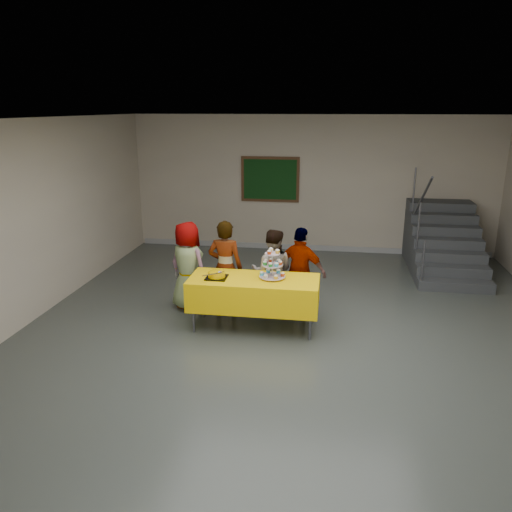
{
  "coord_description": "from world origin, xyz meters",
  "views": [
    {
      "loc": [
        0.46,
        -6.07,
        3.15
      ],
      "look_at": [
        -0.61,
        0.86,
        1.05
      ],
      "focal_mm": 35.0,
      "sensor_mm": 36.0,
      "label": 1
    }
  ],
  "objects": [
    {
      "name": "bake_table",
      "position": [
        -0.61,
        0.66,
        0.56
      ],
      "size": [
        1.88,
        0.78,
        0.77
      ],
      "color": "#595960",
      "rests_on": "ground"
    },
    {
      "name": "staircase",
      "position": [
        2.7,
        4.13,
        0.49
      ],
      "size": [
        1.3,
        2.4,
        2.04
      ],
      "color": "#424447",
      "rests_on": "ground"
    },
    {
      "name": "schoolchild_b",
      "position": [
        -1.14,
        1.17,
        0.75
      ],
      "size": [
        0.57,
        0.39,
        1.5
      ],
      "primitive_type": "imported",
      "rotation": [
        0.0,
        0.0,
        3.08
      ],
      "color": "slate",
      "rests_on": "ground"
    },
    {
      "name": "bear_cake",
      "position": [
        -1.15,
        0.6,
        0.83
      ],
      "size": [
        0.32,
        0.36,
        0.12
      ],
      "color": "black",
      "rests_on": "bake_table"
    },
    {
      "name": "schoolchild_d",
      "position": [
        0.03,
        1.27,
        0.7
      ],
      "size": [
        0.89,
        0.58,
        1.4
      ],
      "primitive_type": "imported",
      "rotation": [
        0.0,
        0.0,
        2.83
      ],
      "color": "slate",
      "rests_on": "ground"
    },
    {
      "name": "schoolchild_c",
      "position": [
        -0.41,
        1.24,
        0.68
      ],
      "size": [
        0.67,
        0.53,
        1.37
      ],
      "primitive_type": "imported",
      "rotation": [
        0.0,
        0.0,
        3.16
      ],
      "color": "slate",
      "rests_on": "ground"
    },
    {
      "name": "room_shell",
      "position": [
        0.0,
        0.02,
        2.13
      ],
      "size": [
        10.0,
        10.04,
        3.02
      ],
      "color": "#4C514C",
      "rests_on": "ground"
    },
    {
      "name": "noticeboard",
      "position": [
        -0.93,
        4.96,
        1.6
      ],
      "size": [
        1.3,
        0.05,
        1.0
      ],
      "color": "#472B16",
      "rests_on": "ground"
    },
    {
      "name": "schoolchild_a",
      "position": [
        -1.77,
        1.24,
        0.72
      ],
      "size": [
        0.83,
        0.71,
        1.43
      ],
      "primitive_type": "imported",
      "rotation": [
        0.0,
        0.0,
        2.72
      ],
      "color": "#5C5C65",
      "rests_on": "ground"
    },
    {
      "name": "cupcake_stand",
      "position": [
        -0.35,
        0.71,
        0.94
      ],
      "size": [
        0.38,
        0.38,
        0.44
      ],
      "color": "silver",
      "rests_on": "bake_table"
    }
  ]
}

